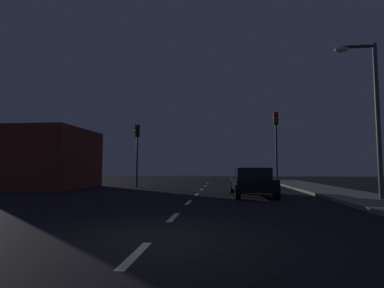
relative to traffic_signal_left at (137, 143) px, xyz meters
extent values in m
plane|color=black|center=(4.89, -8.73, -3.24)|extent=(80.00, 80.00, 0.00)
cube|color=gray|center=(12.39, -8.73, -3.17)|extent=(3.00, 40.00, 0.15)
cube|color=silver|center=(4.89, -16.93, -3.24)|extent=(0.16, 1.60, 0.01)
cube|color=silver|center=(4.89, -13.13, -3.24)|extent=(0.16, 1.60, 0.01)
cube|color=silver|center=(4.89, -9.33, -3.24)|extent=(0.16, 1.60, 0.01)
cube|color=silver|center=(4.89, -5.53, -3.24)|extent=(0.16, 1.60, 0.01)
cube|color=silver|center=(4.89, -1.73, -3.24)|extent=(0.16, 1.60, 0.01)
cube|color=silver|center=(4.89, 2.07, -3.24)|extent=(0.16, 1.60, 0.01)
cube|color=silver|center=(4.89, 5.87, -3.24)|extent=(0.16, 1.60, 0.01)
cylinder|color=#4C4C51|center=(0.00, 0.02, -0.94)|extent=(0.14, 0.14, 4.61)
cube|color=#382D0C|center=(0.00, 0.02, 0.91)|extent=(0.32, 0.24, 0.90)
sphere|color=red|center=(0.00, -0.14, 1.21)|extent=(0.20, 0.20, 0.20)
sphere|color=#3F2D0C|center=(0.00, -0.14, 0.91)|extent=(0.20, 0.20, 0.20)
sphere|color=#0C3319|center=(0.00, -0.14, 0.61)|extent=(0.20, 0.20, 0.20)
cylinder|color=#2D2D30|center=(10.05, 0.02, -0.56)|extent=(0.14, 0.14, 5.37)
cube|color=#382D0C|center=(10.05, 0.02, 1.68)|extent=(0.32, 0.24, 0.90)
sphere|color=red|center=(10.05, -0.14, 1.98)|extent=(0.20, 0.20, 0.20)
sphere|color=#3F2D0C|center=(10.05, -0.14, 1.68)|extent=(0.20, 0.20, 0.20)
sphere|color=#0C3319|center=(10.05, -0.14, 1.38)|extent=(0.20, 0.20, 0.20)
cube|color=black|center=(7.75, -6.09, -2.64)|extent=(2.04, 4.63, 0.56)
cube|color=black|center=(7.76, -6.31, -2.09)|extent=(1.71, 2.12, 0.54)
cylinder|color=black|center=(6.81, -4.39, -2.92)|extent=(0.25, 0.65, 0.64)
cylinder|color=black|center=(8.54, -4.32, -2.92)|extent=(0.25, 0.65, 0.64)
cylinder|color=black|center=(6.96, -7.85, -2.92)|extent=(0.25, 0.65, 0.64)
cylinder|color=black|center=(8.68, -7.78, -2.92)|extent=(0.25, 0.65, 0.64)
cylinder|color=#4C4C51|center=(12.69, -8.70, 0.07)|extent=(0.18, 0.18, 6.63)
cube|color=#2D2D30|center=(12.02, -8.70, 3.29)|extent=(1.35, 0.10, 0.10)
ellipsoid|color=silver|center=(11.35, -8.70, 3.19)|extent=(0.56, 0.36, 0.24)
cube|color=maroon|center=(-6.02, -1.94, -1.20)|extent=(5.82, 6.26, 4.08)
camera|label=1|loc=(6.33, -21.88, -1.84)|focal=28.53mm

